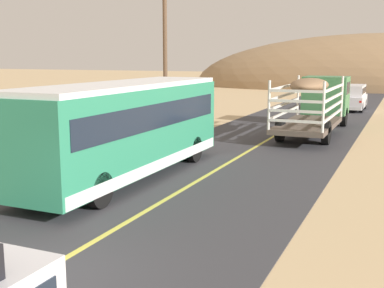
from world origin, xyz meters
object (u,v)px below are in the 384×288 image
at_px(livestock_truck, 320,98).
at_px(bus, 125,127).
at_px(car_far, 352,96).
at_px(power_pole_mid, 165,47).

height_order(livestock_truck, bus, bus).
bearing_deg(bus, livestock_truck, 73.30).
distance_m(car_far, power_pole_mid, 17.05).
bearing_deg(bus, car_far, 79.52).
bearing_deg(livestock_truck, car_far, 87.27).
xyz_separation_m(livestock_truck, car_far, (0.55, 11.55, -0.70)).
distance_m(livestock_truck, car_far, 11.59).
xyz_separation_m(bus, car_far, (4.69, 25.34, -0.66)).
xyz_separation_m(livestock_truck, bus, (-4.14, -13.79, -0.04)).
bearing_deg(car_far, bus, -100.48).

